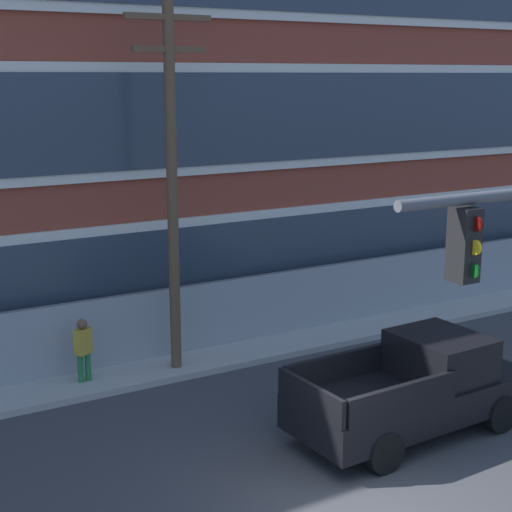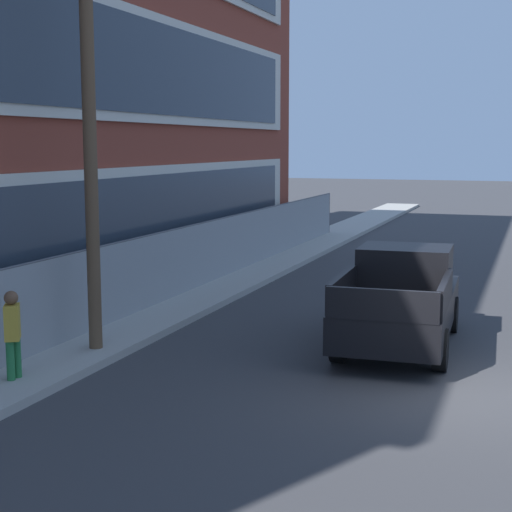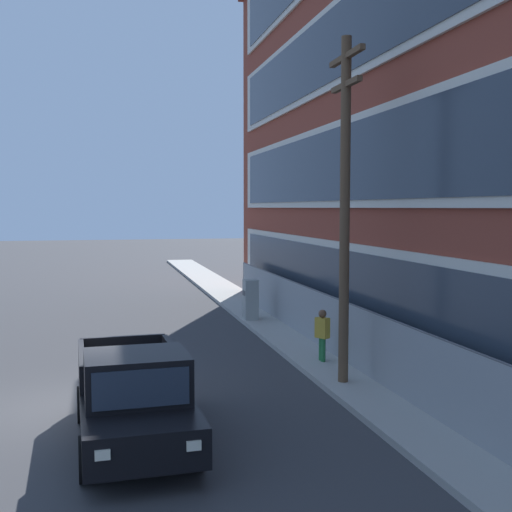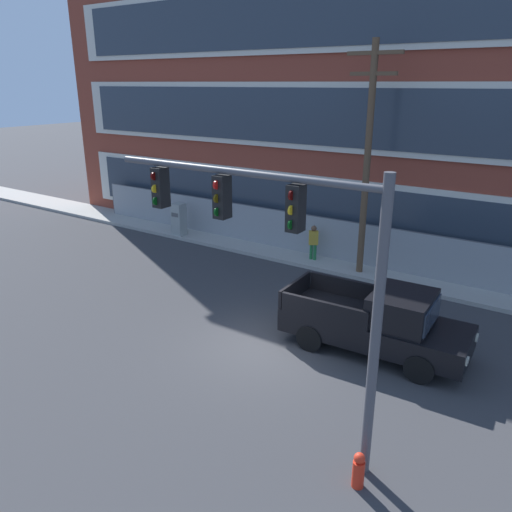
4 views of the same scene
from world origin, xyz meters
name	(u,v)px [view 4 (image 4 of 4)]	position (x,y,z in m)	size (l,w,h in m)	color
ground_plane	(268,345)	(0.00, 0.00, 0.00)	(160.00, 160.00, 0.00)	#38383A
sidewalk_building_side	(364,270)	(0.00, 7.43, 0.08)	(80.00, 2.14, 0.16)	#9E9B93
brick_mill_building	(411,69)	(-0.72, 13.32, 8.08)	(37.01, 10.22, 16.14)	brown
chain_link_fence	(438,259)	(2.83, 7.81, 0.99)	(37.41, 0.06, 1.95)	gray
traffic_signal_mast	(281,244)	(2.37, -3.24, 4.49)	(6.41, 0.43, 6.10)	#4C4C51
pickup_truck_black	(379,323)	(2.86, 1.45, 0.94)	(5.42, 2.32, 1.99)	black
utility_pole_near_corner	(368,155)	(-0.03, 6.95, 4.90)	(2.09, 0.26, 8.98)	brown
electrical_cabinet	(179,221)	(-9.71, 6.73, 0.89)	(0.61, 0.57, 1.77)	#939993
pedestrian_near_cabinet	(313,242)	(-2.30, 7.18, 0.97)	(0.47, 0.41, 1.69)	#236B38
fire_hydrant	(358,470)	(4.49, -3.71, 0.38)	(0.24, 0.24, 0.78)	red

